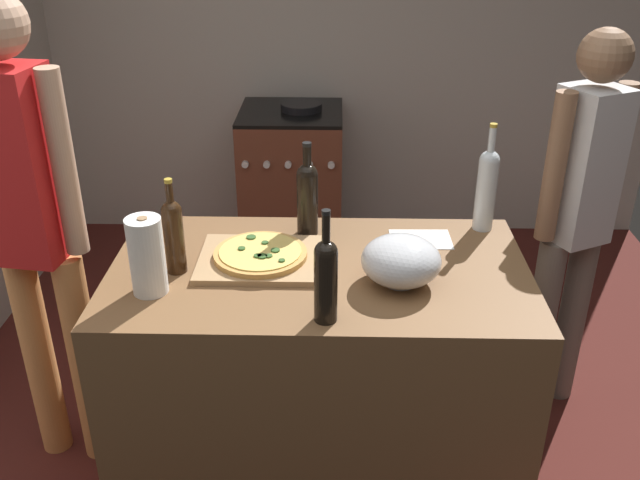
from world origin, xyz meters
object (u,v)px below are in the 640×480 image
paper_towel_roll (147,256)px  wine_bottle_dark (174,233)px  stove (292,184)px  person_in_red (577,211)px  wine_bottle_green (326,277)px  pizza (260,254)px  person_in_stripes (33,219)px  wine_bottle_amber (487,186)px  mixing_bowl (401,261)px  wine_bottle_clear (307,195)px

paper_towel_roll → wine_bottle_dark: bearing=67.2°
stove → person_in_red: (1.17, -1.34, 0.45)m
wine_bottle_green → person_in_red: (0.94, 0.78, -0.15)m
person_in_red → wine_bottle_green: bearing=-140.4°
paper_towel_roll → person_in_red: size_ratio=0.16×
pizza → wine_bottle_green: bearing=-56.9°
person_in_stripes → wine_bottle_amber: bearing=6.6°
paper_towel_roll → person_in_stripes: (-0.46, 0.29, -0.02)m
stove → mixing_bowl: bearing=-76.6°
wine_bottle_green → mixing_bowl: bearing=43.2°
wine_bottle_green → person_in_stripes: (-0.99, 0.43, -0.04)m
pizza → wine_bottle_green: wine_bottle_green is taller
mixing_bowl → person_in_red: 0.92m
wine_bottle_clear → person_in_red: 1.05m
paper_towel_roll → mixing_bowl: bearing=5.3°
mixing_bowl → person_in_stripes: bearing=169.9°
paper_towel_roll → wine_bottle_green: wine_bottle_green is taller
wine_bottle_green → stove: 2.22m
paper_towel_roll → wine_bottle_clear: (0.46, 0.41, 0.02)m
paper_towel_roll → person_in_stripes: person_in_stripes is taller
stove → person_in_red: 1.84m
pizza → wine_bottle_green: 0.41m
paper_towel_roll → wine_bottle_clear: size_ratio=0.73×
paper_towel_roll → stove: bearing=81.4°
wine_bottle_amber → stove: bearing=117.2°
wine_bottle_amber → stove: (-0.78, 1.52, -0.62)m
paper_towel_roll → wine_bottle_dark: wine_bottle_dark is taller
pizza → wine_bottle_dark: wine_bottle_dark is taller
wine_bottle_green → paper_towel_roll: bearing=165.1°
pizza → stove: size_ratio=0.33×
wine_bottle_dark → person_in_red: person_in_red is taller
person_in_stripes → paper_towel_roll: bearing=-32.1°
wine_bottle_clear → pizza: bearing=-123.6°
person_in_red → pizza: bearing=-159.0°
wine_bottle_dark → paper_towel_roll: bearing=-112.8°
wine_bottle_green → stove: (-0.23, 2.12, -0.60)m
wine_bottle_amber → person_in_red: 0.46m
wine_bottle_amber → stove: size_ratio=0.42×
mixing_bowl → wine_bottle_dark: wine_bottle_dark is taller
person_in_red → paper_towel_roll: bearing=-156.6°
stove → person_in_stripes: 1.94m
pizza → wine_bottle_green: (0.22, -0.33, 0.11)m
pizza → wine_bottle_clear: (0.14, 0.22, 0.11)m
pizza → wine_bottle_green: size_ratio=0.89×
mixing_bowl → wine_bottle_amber: size_ratio=0.63×
paper_towel_roll → person_in_red: (1.47, 0.64, -0.13)m
pizza → mixing_bowl: mixing_bowl is taller
person_in_stripes → stove: bearing=66.0°
mixing_bowl → wine_bottle_amber: wine_bottle_amber is taller
stove → pizza: bearing=-89.6°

